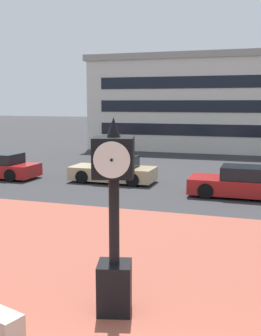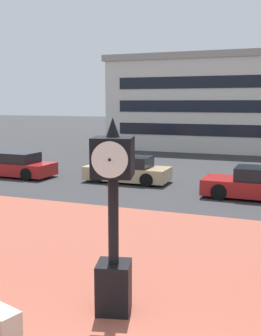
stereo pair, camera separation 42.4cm
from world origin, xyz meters
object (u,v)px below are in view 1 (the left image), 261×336
at_px(car_street_far, 114,171).
at_px(civic_building, 253,103).
at_px(street_clock, 114,220).
at_px(car_street_mid, 241,183).

distance_m(car_street_far, civic_building, 20.62).
bearing_deg(street_clock, car_street_far, 95.43).
bearing_deg(car_street_mid, car_street_far, 77.53).
xyz_separation_m(street_clock, car_street_mid, (1.63, 10.73, -1.20)).
height_order(car_street_far, civic_building, civic_building).
height_order(car_street_mid, civic_building, civic_building).
bearing_deg(civic_building, street_clock, -92.33).
height_order(street_clock, civic_building, civic_building).
relative_size(car_street_far, civic_building, 0.16).
relative_size(car_street_mid, car_street_far, 0.99).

